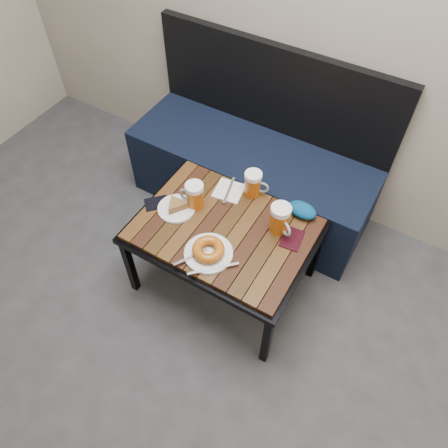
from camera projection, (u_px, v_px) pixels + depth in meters
The scene contains 13 objects.
room_shell at pixel (31, 28), 0.65m from camera, with size 4.00×4.00×4.00m.
bench at pixel (253, 170), 2.55m from camera, with size 1.40×0.50×0.95m.
cafe_table at pixel (224, 233), 2.07m from camera, with size 0.84×0.62×0.47m.
beer_mug_left at pixel (194, 195), 2.07m from camera, with size 0.13×0.09×0.14m.
beer_mug_centre at pixel (253, 184), 2.12m from camera, with size 0.13×0.10×0.14m.
beer_mug_right at pixel (280, 219), 1.97m from camera, with size 0.14×0.12×0.15m.
plate_pie at pixel (176, 207), 2.09m from camera, with size 0.18×0.18×0.05m.
plate_bagel at pixel (208, 251), 1.92m from camera, with size 0.26×0.26×0.06m.
napkin_left at pixel (229, 191), 2.18m from camera, with size 0.16×0.18×0.01m.
napkin_right at pixel (206, 248), 1.96m from camera, with size 0.13×0.11×0.01m.
passport_navy at pixel (157, 203), 2.13m from camera, with size 0.08×0.11×0.01m, color black.
passport_burgundy at pixel (292, 239), 1.99m from camera, with size 0.09×0.13×0.01m, color black.
knit_pouch at pixel (302, 210), 2.06m from camera, with size 0.14×0.09×0.06m, color navy.
Camera 1 is at (0.57, 0.10, 2.08)m, focal length 35.00 mm.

